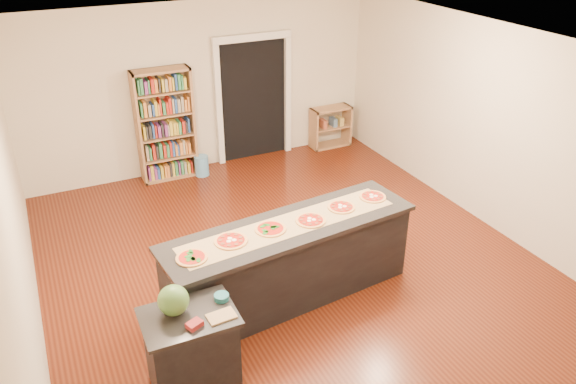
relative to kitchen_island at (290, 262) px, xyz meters
name	(u,v)px	position (x,y,z in m)	size (l,w,h in m)	color
room	(295,169)	(0.30, 0.49, 0.91)	(6.00, 7.00, 2.80)	beige
doorway	(253,92)	(1.20, 3.95, 0.71)	(1.40, 0.09, 2.21)	black
kitchen_island	(290,262)	(0.00, 0.00, 0.00)	(2.97, 0.80, 0.98)	black
side_counter	(192,350)	(-1.42, -0.82, -0.07)	(0.86, 0.63, 0.85)	black
bookshelf	(165,125)	(-0.42, 3.78, 0.43)	(0.92, 0.33, 1.85)	#A77A51
low_shelf	(330,127)	(2.67, 3.78, -0.11)	(0.76, 0.33, 0.76)	#A77A51
waste_bin	(202,166)	(0.08, 3.60, -0.32)	(0.24, 0.24, 0.34)	#5B9ACB
kraft_paper	(290,225)	(0.00, 0.01, 0.49)	(2.58, 0.46, 0.00)	#A78656
watermelon	(173,300)	(-1.52, -0.73, 0.50)	(0.28, 0.28, 0.28)	#144214
cutting_board	(221,316)	(-1.16, -0.97, 0.36)	(0.25, 0.17, 0.02)	tan
package_red	(195,324)	(-1.42, -0.99, 0.38)	(0.14, 0.10, 0.05)	maroon
package_teal	(222,297)	(-1.07, -0.73, 0.38)	(0.14, 0.14, 0.05)	#195966
pizza_a	(192,258)	(-1.18, -0.16, 0.50)	(0.32, 0.32, 0.02)	tan
pizza_b	(231,241)	(-0.71, -0.03, 0.50)	(0.35, 0.35, 0.02)	tan
pizza_c	(270,229)	(-0.24, 0.01, 0.50)	(0.33, 0.33, 0.02)	tan
pizza_d	(311,220)	(0.24, -0.02, 0.50)	(0.32, 0.32, 0.02)	tan
pizza_e	(341,207)	(0.71, 0.09, 0.50)	(0.33, 0.33, 0.02)	tan
pizza_f	(373,197)	(1.18, 0.15, 0.50)	(0.33, 0.33, 0.02)	tan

